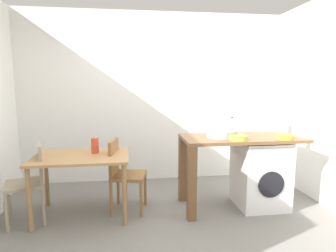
{
  "coord_description": "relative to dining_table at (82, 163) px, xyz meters",
  "views": [
    {
      "loc": [
        -0.39,
        -2.9,
        1.57
      ],
      "look_at": [
        0.06,
        0.45,
        1.07
      ],
      "focal_mm": 30.48,
      "sensor_mm": 36.0,
      "label": 1
    }
  ],
  "objects": [
    {
      "name": "tap",
      "position": [
        1.71,
        0.16,
        0.42
      ],
      "size": [
        0.02,
        0.02,
        0.28
      ],
      "primitive_type": "cylinder",
      "color": "#B2B2B7",
      "rests_on": "kitchen_counter"
    },
    {
      "name": "colander",
      "position": [
        2.42,
        -0.24,
        0.31
      ],
      "size": [
        0.2,
        0.2,
        0.06
      ],
      "color": "gold",
      "rests_on": "kitchen_counter"
    },
    {
      "name": "ground_plane",
      "position": [
        0.97,
        -0.48,
        -0.64
      ],
      "size": [
        5.46,
        5.46,
        0.0
      ],
      "primitive_type": "plane",
      "color": "slate"
    },
    {
      "name": "kitchen_counter",
      "position": [
        1.76,
        -0.02,
        0.12
      ],
      "size": [
        1.5,
        0.68,
        0.92
      ],
      "color": "brown",
      "rests_on": "ground_plane"
    },
    {
      "name": "scissors",
      "position": [
        1.92,
        -0.12,
        0.28
      ],
      "size": [
        0.15,
        0.06,
        0.01
      ],
      "color": "#B2B2B7",
      "rests_on": "kitchen_counter"
    },
    {
      "name": "mixing_bowl",
      "position": [
        1.84,
        -0.22,
        0.31
      ],
      "size": [
        0.21,
        0.21,
        0.06
      ],
      "color": "#A8C63D",
      "rests_on": "kitchen_counter"
    },
    {
      "name": "vase",
      "position": [
        0.15,
        0.1,
        0.19
      ],
      "size": [
        0.09,
        0.09,
        0.19
      ],
      "primitive_type": "cylinder",
      "color": "#D84C38",
      "rests_on": "dining_table"
    },
    {
      "name": "chair_person_seat",
      "position": [
        -0.55,
        -0.08,
        -0.14
      ],
      "size": [
        0.5,
        0.5,
        0.9
      ],
      "rotation": [
        0.0,
        0.0,
        1.87
      ],
      "color": "gray",
      "rests_on": "ground_plane"
    },
    {
      "name": "utensil_crock",
      "position": [
        2.6,
        0.03,
        0.35
      ],
      "size": [
        0.11,
        0.11,
        0.3
      ],
      "color": "gray",
      "rests_on": "kitchen_counter"
    },
    {
      "name": "dining_table",
      "position": [
        0.0,
        0.0,
        0.0
      ],
      "size": [
        1.1,
        0.76,
        0.74
      ],
      "color": "tan",
      "rests_on": "ground_plane"
    },
    {
      "name": "washing_machine",
      "position": [
        2.23,
        -0.02,
        -0.21
      ],
      "size": [
        0.6,
        0.61,
        0.86
      ],
      "color": "white",
      "rests_on": "ground_plane"
    },
    {
      "name": "chair_opposite",
      "position": [
        0.48,
        0.06,
        -0.14
      ],
      "size": [
        0.47,
        0.47,
        0.9
      ],
      "rotation": [
        0.0,
        0.0,
        -1.76
      ],
      "color": "olive",
      "rests_on": "ground_plane"
    },
    {
      "name": "bottle_tall_green",
      "position": [
        1.86,
        0.06,
        0.39
      ],
      "size": [
        0.06,
        0.06,
        0.24
      ],
      "color": "silver",
      "rests_on": "kitchen_counter"
    },
    {
      "name": "sink_basin",
      "position": [
        1.71,
        -0.02,
        0.32
      ],
      "size": [
        0.38,
        0.38,
        0.09
      ],
      "primitive_type": "cylinder",
      "color": "#9EA0A5",
      "rests_on": "kitchen_counter"
    },
    {
      "name": "wall_back",
      "position": [
        0.97,
        1.27,
        0.71
      ],
      "size": [
        4.6,
        0.1,
        2.7
      ],
      "primitive_type": "cube",
      "color": "white",
      "rests_on": "ground_plane"
    }
  ]
}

